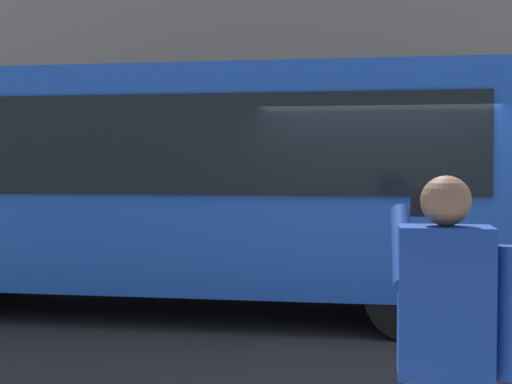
% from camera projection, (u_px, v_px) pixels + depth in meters
% --- Properties ---
extents(ground_plane, '(60.00, 60.00, 0.00)m').
position_uv_depth(ground_plane, '(376.00, 331.00, 8.17)').
color(ground_plane, '#232326').
extents(red_bus, '(9.05, 2.54, 3.08)m').
position_uv_depth(red_bus, '(166.00, 179.00, 9.27)').
color(red_bus, '#1947AD').
rests_on(red_bus, ground_plane).
extents(pedestrian_photographer, '(0.53, 0.52, 1.70)m').
position_uv_depth(pedestrian_photographer, '(445.00, 338.00, 3.17)').
color(pedestrian_photographer, '#4C4238').
rests_on(pedestrian_photographer, sidewalk_curb).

